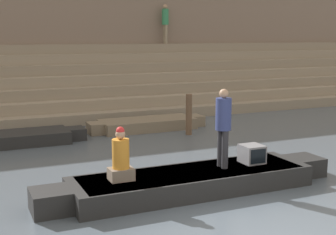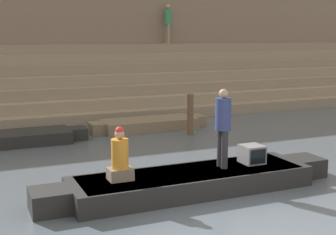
# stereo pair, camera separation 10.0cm
# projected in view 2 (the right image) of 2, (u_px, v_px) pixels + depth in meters

# --- Properties ---
(ghat_steps) EXTENTS (36.00, 4.33, 2.71)m
(ghat_steps) POSITION_uv_depth(u_px,v_px,m) (78.00, 89.00, 18.67)
(ghat_steps) COLOR gray
(ghat_steps) RESTS_ON ground
(back_wall) EXTENTS (34.20, 1.28, 7.02)m
(back_wall) POSITION_uv_depth(u_px,v_px,m) (65.00, 26.00, 20.17)
(back_wall) COLOR #7F6B5B
(back_wall) RESTS_ON ground
(rowboat_main) EXTENTS (6.29, 1.48, 0.41)m
(rowboat_main) POSITION_uv_depth(u_px,v_px,m) (192.00, 181.00, 9.34)
(rowboat_main) COLOR black
(rowboat_main) RESTS_ON ground
(person_standing) EXTENTS (0.32, 0.32, 1.62)m
(person_standing) POSITION_uv_depth(u_px,v_px,m) (223.00, 123.00, 9.45)
(person_standing) COLOR #28282D
(person_standing) RESTS_ON rowboat_main
(person_rowing) EXTENTS (0.45, 0.35, 1.02)m
(person_rowing) POSITION_uv_depth(u_px,v_px,m) (120.00, 159.00, 8.71)
(person_rowing) COLOR #756656
(person_rowing) RESTS_ON rowboat_main
(tv_set) EXTENTS (0.45, 0.47, 0.38)m
(tv_set) POSITION_uv_depth(u_px,v_px,m) (252.00, 154.00, 9.91)
(tv_set) COLOR slate
(tv_set) RESTS_ON rowboat_main
(moored_boat_shore) EXTENTS (4.64, 1.27, 0.35)m
(moored_boat_shore) POSITION_uv_depth(u_px,v_px,m) (5.00, 139.00, 13.28)
(moored_boat_shore) COLOR black
(moored_boat_shore) RESTS_ON ground
(moored_boat_distant) EXTENTS (4.00, 1.27, 0.35)m
(moored_boat_distant) POSITION_uv_depth(u_px,v_px,m) (149.00, 124.00, 15.53)
(moored_boat_distant) COLOR #756651
(moored_boat_distant) RESTS_ON ground
(mooring_post) EXTENTS (0.19, 0.19, 1.29)m
(mooring_post) POSITION_uv_depth(u_px,v_px,m) (190.00, 115.00, 14.62)
(mooring_post) COLOR brown
(mooring_post) RESTS_ON ground
(person_on_steps) EXTENTS (0.30, 0.30, 1.75)m
(person_on_steps) POSITION_uv_depth(u_px,v_px,m) (168.00, 21.00, 21.06)
(person_on_steps) COLOR gray
(person_on_steps) RESTS_ON ghat_steps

